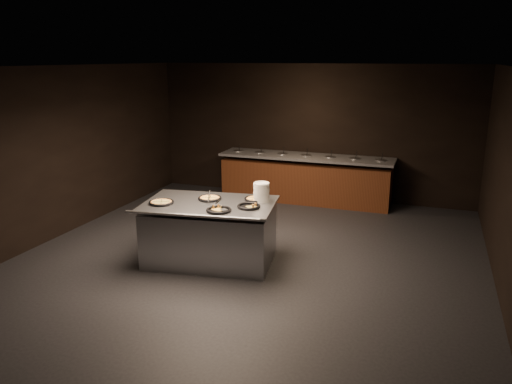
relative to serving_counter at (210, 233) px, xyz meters
The scene contains 11 objects.
room 1.15m from the serving_counter, 12.74° to the left, with size 7.02×8.02×2.92m.
salad_bar 3.72m from the serving_counter, 81.63° to the left, with size 3.70×0.83×1.18m.
serving_counter is the anchor object (origin of this frame).
plate_stack 1.00m from the serving_counter, 24.62° to the left, with size 0.24×0.24×0.29m, color white.
pan_veggie_whole 0.87m from the serving_counter, 156.43° to the right, with size 0.37×0.37×0.04m.
pan_cheese_whole 0.54m from the serving_counter, 112.65° to the left, with size 0.36×0.36×0.04m.
pan_cheese_slices_a 0.87m from the serving_counter, 30.70° to the left, with size 0.35×0.35×0.04m.
pan_cheese_slices_b 0.68m from the serving_counter, 48.36° to the right, with size 0.36×0.36×0.04m.
pan_veggie_slices 0.82m from the serving_counter, ahead, with size 0.34×0.34×0.04m.
server_left 0.56m from the serving_counter, 121.57° to the left, with size 0.18×0.31×0.16m.
server_right 0.67m from the serving_counter, 41.64° to the right, with size 0.27×0.24×0.16m.
Camera 1 is at (2.52, -6.60, 3.03)m, focal length 35.00 mm.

